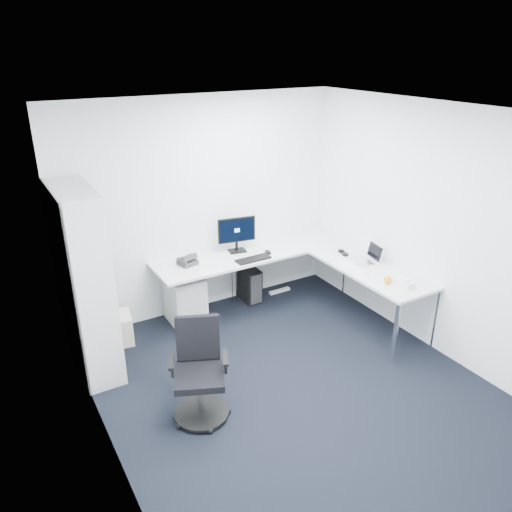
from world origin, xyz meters
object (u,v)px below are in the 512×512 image
monitor (237,234)px  laptop (362,254)px  task_chair (199,374)px  l_desk (269,289)px  bookshelf (85,283)px

monitor → laptop: (1.14, -1.05, -0.12)m
task_chair → monitor: bearing=76.1°
l_desk → monitor: size_ratio=5.46×
bookshelf → monitor: bookshelf is taller
bookshelf → monitor: (1.97, 0.41, 0.01)m
l_desk → monitor: bearing=114.3°
bookshelf → task_chair: 1.56m
l_desk → monitor: monitor is taller
bookshelf → laptop: 3.18m
monitor → laptop: 1.56m
l_desk → task_chair: size_ratio=2.76×
monitor → laptop: monitor is taller
l_desk → laptop: laptop is taller
bookshelf → laptop: bookshelf is taller
l_desk → laptop: 1.22m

